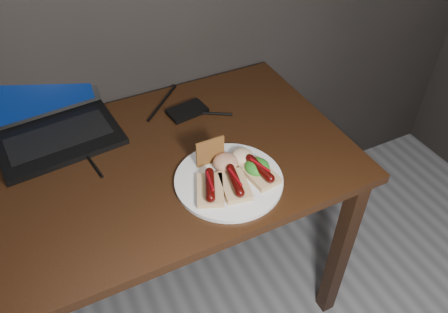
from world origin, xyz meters
TOP-DOWN VIEW (x-y plane):
  - desk at (0.00, 1.38)m, footprint 1.40×0.70m
  - laptop at (-0.11, 1.66)m, footprint 0.39×0.37m
  - hard_drive at (0.30, 1.56)m, footprint 0.13×0.09m
  - desk_cables at (-0.01, 1.54)m, footprint 0.99×0.35m
  - plate at (0.28, 1.21)m, footprint 0.33×0.33m
  - bread_sausage_left at (0.21, 1.19)m, footprint 0.11×0.13m
  - bread_sausage_center at (0.28, 1.17)m, footprint 0.09×0.13m
  - bread_sausage_right at (0.36, 1.18)m, footprint 0.08×0.12m
  - crispbread at (0.26, 1.29)m, footprint 0.08×0.01m
  - salad_greens at (0.36, 1.20)m, footprint 0.07×0.07m
  - salsa_mound at (0.29, 1.25)m, footprint 0.07×0.07m
  - coleslaw_mound at (0.35, 1.26)m, footprint 0.06×0.06m

SIDE VIEW (x-z plane):
  - desk at x=0.00m, z-range 0.29..1.04m
  - desk_cables at x=-0.01m, z-range 0.75..0.76m
  - plate at x=0.28m, z-range 0.75..0.76m
  - hard_drive at x=0.30m, z-range 0.75..0.77m
  - bread_sausage_left at x=0.21m, z-range 0.76..0.80m
  - bread_sausage_center at x=0.28m, z-range 0.76..0.80m
  - bread_sausage_right at x=0.36m, z-range 0.76..0.80m
  - coleslaw_mound at x=0.35m, z-range 0.76..0.80m
  - salad_greens at x=0.36m, z-range 0.76..0.80m
  - salsa_mound at x=0.29m, z-range 0.76..0.80m
  - laptop at x=-0.11m, z-range 0.68..0.93m
  - crispbread at x=0.26m, z-range 0.76..0.85m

